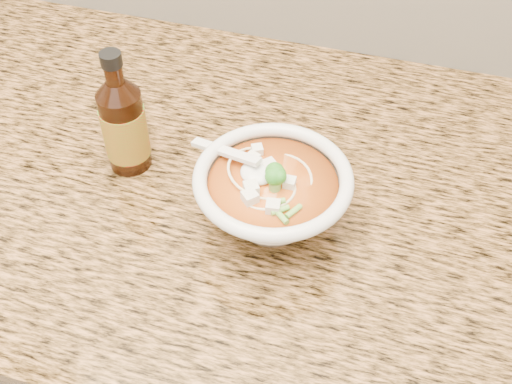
# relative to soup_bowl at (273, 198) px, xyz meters

# --- Properties ---
(cabinet) EXTENTS (4.00, 0.65, 0.86)m
(cabinet) POSITION_rel_soup_bowl_xyz_m (-0.20, 0.07, -0.51)
(cabinet) COLOR #381D10
(cabinet) RESTS_ON ground
(counter_slab) EXTENTS (4.00, 0.68, 0.04)m
(counter_slab) POSITION_rel_soup_bowl_xyz_m (-0.20, 0.07, -0.06)
(counter_slab) COLOR #A36A3C
(counter_slab) RESTS_ON cabinet
(soup_bowl) EXTENTS (0.20, 0.18, 0.10)m
(soup_bowl) POSITION_rel_soup_bowl_xyz_m (0.00, 0.00, 0.00)
(soup_bowl) COLOR silver
(soup_bowl) RESTS_ON counter_slab
(hot_sauce_bottle) EXTENTS (0.07, 0.07, 0.17)m
(hot_sauce_bottle) POSITION_rel_soup_bowl_xyz_m (-0.21, 0.05, 0.02)
(hot_sauce_bottle) COLOR black
(hot_sauce_bottle) RESTS_ON counter_slab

